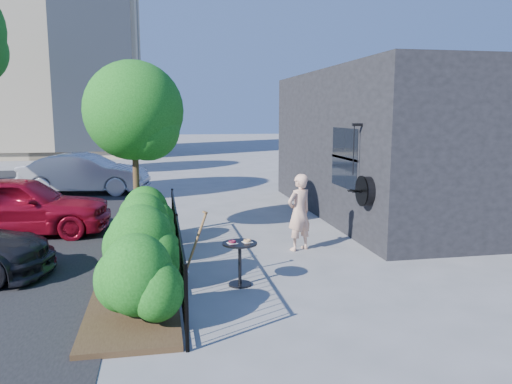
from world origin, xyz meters
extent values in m
plane|color=gray|center=(0.00, 0.00, 0.00)|extent=(120.00, 120.00, 0.00)
cube|color=black|center=(5.50, 4.50, 2.00)|extent=(6.00, 9.00, 4.00)
cube|color=black|center=(2.51, 2.40, 1.80)|extent=(0.04, 1.60, 1.40)
cube|color=black|center=(2.52, 2.40, 1.80)|extent=(0.05, 1.70, 0.06)
cylinder|color=black|center=(2.42, 0.90, 1.25)|extent=(0.18, 0.60, 0.60)
cylinder|color=black|center=(2.32, 0.90, 1.25)|extent=(0.03, 0.64, 0.64)
cube|color=black|center=(2.40, 1.40, 2.60)|extent=(0.25, 0.06, 0.06)
cylinder|color=black|center=(2.32, 1.40, 2.05)|extent=(0.02, 0.02, 1.05)
cylinder|color=black|center=(-1.50, -3.00, 0.55)|extent=(0.05, 0.05, 1.10)
cylinder|color=black|center=(-1.50, 0.00, 0.55)|extent=(0.05, 0.05, 1.10)
cylinder|color=black|center=(-1.50, 3.00, 0.55)|extent=(0.05, 0.05, 1.10)
cube|color=black|center=(-1.50, 0.00, 1.06)|extent=(0.03, 6.00, 0.03)
cube|color=black|center=(-1.50, 0.00, 0.10)|extent=(0.03, 6.00, 0.03)
cylinder|color=black|center=(-1.50, -2.90, 0.55)|extent=(0.02, 0.02, 1.04)
cylinder|color=black|center=(-1.50, -2.70, 0.55)|extent=(0.02, 0.02, 1.04)
cylinder|color=black|center=(-1.50, -2.50, 0.55)|extent=(0.02, 0.02, 1.04)
cylinder|color=black|center=(-1.50, -2.30, 0.55)|extent=(0.02, 0.02, 1.04)
cylinder|color=black|center=(-1.50, -2.10, 0.55)|extent=(0.02, 0.02, 1.04)
cylinder|color=black|center=(-1.50, -1.90, 0.55)|extent=(0.02, 0.02, 1.04)
cylinder|color=black|center=(-1.50, -1.70, 0.55)|extent=(0.02, 0.02, 1.04)
cylinder|color=black|center=(-1.50, -1.50, 0.55)|extent=(0.02, 0.02, 1.04)
cylinder|color=black|center=(-1.50, -1.30, 0.55)|extent=(0.02, 0.02, 1.04)
cylinder|color=black|center=(-1.50, -1.10, 0.55)|extent=(0.02, 0.02, 1.04)
cylinder|color=black|center=(-1.50, -0.90, 0.55)|extent=(0.02, 0.02, 1.04)
cylinder|color=black|center=(-1.50, -0.70, 0.55)|extent=(0.02, 0.02, 1.04)
cylinder|color=black|center=(-1.50, -0.50, 0.55)|extent=(0.02, 0.02, 1.04)
cylinder|color=black|center=(-1.50, -0.30, 0.55)|extent=(0.02, 0.02, 1.04)
cylinder|color=black|center=(-1.50, -0.10, 0.55)|extent=(0.02, 0.02, 1.04)
cylinder|color=black|center=(-1.50, 0.10, 0.55)|extent=(0.02, 0.02, 1.04)
cylinder|color=black|center=(-1.50, 0.30, 0.55)|extent=(0.02, 0.02, 1.04)
cylinder|color=black|center=(-1.50, 0.50, 0.55)|extent=(0.02, 0.02, 1.04)
cylinder|color=black|center=(-1.50, 0.70, 0.55)|extent=(0.02, 0.02, 1.04)
cylinder|color=black|center=(-1.50, 0.90, 0.55)|extent=(0.02, 0.02, 1.04)
cylinder|color=black|center=(-1.50, 1.10, 0.55)|extent=(0.02, 0.02, 1.04)
cylinder|color=black|center=(-1.50, 1.30, 0.55)|extent=(0.02, 0.02, 1.04)
cylinder|color=black|center=(-1.50, 1.50, 0.55)|extent=(0.02, 0.02, 1.04)
cylinder|color=black|center=(-1.50, 1.70, 0.55)|extent=(0.02, 0.02, 1.04)
cylinder|color=black|center=(-1.50, 1.90, 0.55)|extent=(0.02, 0.02, 1.04)
cylinder|color=black|center=(-1.50, 2.10, 0.55)|extent=(0.02, 0.02, 1.04)
cylinder|color=black|center=(-1.50, 2.30, 0.55)|extent=(0.02, 0.02, 1.04)
cylinder|color=black|center=(-1.50, 2.50, 0.55)|extent=(0.02, 0.02, 1.04)
cylinder|color=black|center=(-1.50, 2.70, 0.55)|extent=(0.02, 0.02, 1.04)
cylinder|color=black|center=(-1.50, 2.90, 0.55)|extent=(0.02, 0.02, 1.04)
cube|color=#382616|center=(-2.20, 0.00, 0.04)|extent=(1.30, 6.00, 0.08)
ellipsoid|color=#145312|center=(-2.10, -2.20, 0.70)|extent=(1.10, 1.10, 1.24)
ellipsoid|color=#145312|center=(-2.10, -0.60, 0.70)|extent=(1.10, 1.10, 1.24)
ellipsoid|color=#145312|center=(-2.10, 0.90, 0.70)|extent=(1.10, 1.10, 1.24)
ellipsoid|color=#145312|center=(-2.10, 2.30, 0.70)|extent=(1.10, 1.10, 1.24)
cylinder|color=#3F2B19|center=(-2.30, 2.80, 1.20)|extent=(0.14, 0.14, 2.40)
sphere|color=#145312|center=(-2.30, 2.80, 2.84)|extent=(2.20, 2.20, 2.20)
sphere|color=#145312|center=(-2.00, 2.60, 2.51)|extent=(1.43, 1.43, 1.43)
cylinder|color=black|center=(-0.51, -0.79, 0.71)|extent=(0.58, 0.58, 0.03)
cylinder|color=black|center=(-0.51, -0.79, 0.36)|extent=(0.06, 0.06, 0.70)
cylinder|color=black|center=(-0.51, -0.79, 0.01)|extent=(0.39, 0.39, 0.03)
cube|color=white|center=(-0.63, -0.80, 0.73)|extent=(0.18, 0.18, 0.01)
cube|color=white|center=(-0.38, -0.78, 0.73)|extent=(0.18, 0.18, 0.01)
torus|color=#540E26|center=(-0.63, -0.80, 0.76)|extent=(0.13, 0.13, 0.04)
torus|color=#AE704A|center=(-0.38, -0.78, 0.76)|extent=(0.13, 0.13, 0.04)
imported|color=beige|center=(1.05, 1.13, 0.80)|extent=(0.69, 0.60, 1.61)
cylinder|color=brown|center=(-1.22, -0.54, 0.67)|extent=(0.43, 0.04, 1.09)
cube|color=gray|center=(-1.38, -0.54, 0.09)|extent=(0.10, 0.16, 0.23)
cylinder|color=brown|center=(-1.05, -0.54, 1.21)|extent=(0.10, 0.09, 0.06)
imported|color=maroon|center=(-5.04, 3.64, 0.71)|extent=(4.25, 1.95, 1.41)
imported|color=#ABABB0|center=(-4.39, 9.80, 0.72)|extent=(4.55, 2.22, 1.44)
camera|label=1|loc=(-1.76, -8.68, 2.84)|focal=35.00mm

